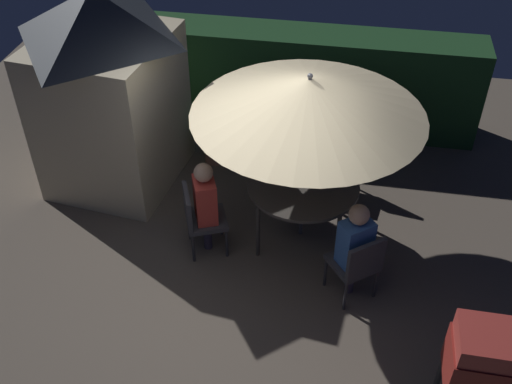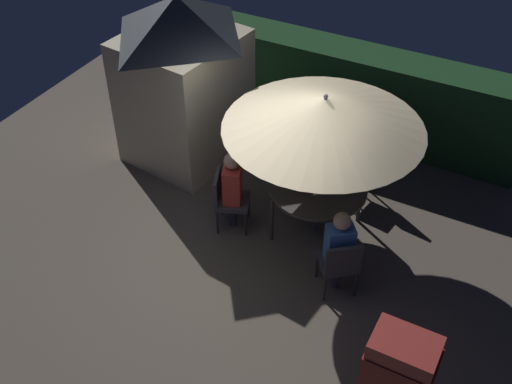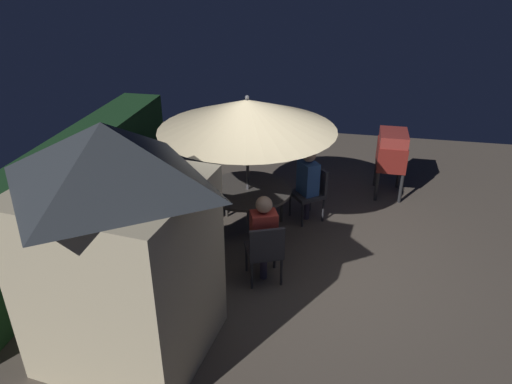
% 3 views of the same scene
% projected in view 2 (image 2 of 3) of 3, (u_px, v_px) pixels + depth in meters
% --- Properties ---
extents(ground_plane, '(11.00, 11.00, 0.00)m').
position_uv_depth(ground_plane, '(253.00, 257.00, 8.66)').
color(ground_plane, brown).
extents(hedge_backdrop, '(5.69, 0.75, 1.50)m').
position_uv_depth(hedge_backdrop, '(351.00, 91.00, 10.54)').
color(hedge_backdrop, '#193D1E').
rests_on(hedge_backdrop, ground).
extents(garden_shed, '(1.83, 1.97, 2.68)m').
position_uv_depth(garden_shed, '(183.00, 78.00, 9.65)').
color(garden_shed, '#C6B793').
rests_on(garden_shed, ground).
extents(patio_table, '(1.33, 1.33, 0.80)m').
position_uv_depth(patio_table, '(318.00, 190.00, 8.59)').
color(patio_table, '#47423D').
rests_on(patio_table, ground).
extents(patio_umbrella, '(2.58, 2.58, 2.25)m').
position_uv_depth(patio_umbrella, '(324.00, 114.00, 7.80)').
color(patio_umbrella, '#4C4C51').
rests_on(patio_umbrella, ground).
extents(bbq_grill, '(0.70, 0.51, 1.20)m').
position_uv_depth(bbq_grill, '(401.00, 363.00, 6.35)').
color(bbq_grill, maroon).
rests_on(bbq_grill, ground).
extents(chair_near_shed, '(0.60, 0.60, 0.90)m').
position_uv_depth(chair_near_shed, '(227.00, 197.00, 8.82)').
color(chair_near_shed, '#38383D').
rests_on(chair_near_shed, ground).
extents(chair_far_side, '(0.65, 0.65, 0.90)m').
position_uv_depth(chair_far_side, '(340.00, 263.00, 7.86)').
color(chair_far_side, '#38383D').
rests_on(chair_far_side, ground).
extents(chair_toward_hedge, '(0.53, 0.53, 0.90)m').
position_uv_depth(chair_toward_hedge, '(358.00, 163.00, 9.41)').
color(chair_toward_hedge, '#38383D').
rests_on(chair_toward_hedge, ground).
extents(potted_plant_by_grill, '(0.42, 0.42, 0.62)m').
position_uv_depth(potted_plant_by_grill, '(269.00, 136.00, 10.25)').
color(potted_plant_by_grill, '#936651').
rests_on(potted_plant_by_grill, ground).
extents(person_in_red, '(0.35, 0.41, 1.26)m').
position_uv_depth(person_in_red, '(232.00, 182.00, 8.65)').
color(person_in_red, '#CC3D33').
rests_on(person_in_red, ground).
extents(person_in_blue, '(0.42, 0.40, 1.26)m').
position_uv_depth(person_in_blue, '(340.00, 243.00, 7.75)').
color(person_in_blue, '#3866B2').
rests_on(person_in_blue, ground).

